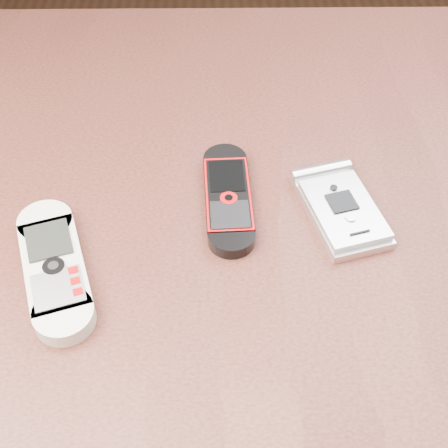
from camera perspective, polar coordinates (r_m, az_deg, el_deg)
table at (r=0.66m, az=-0.44°, el=-6.72°), size 1.20×0.80×0.75m
nokia_white at (r=0.56m, az=-15.25°, el=-3.83°), size 0.10×0.16×0.02m
nokia_black_red at (r=0.59m, az=0.37°, el=2.50°), size 0.05×0.14×0.01m
motorola_razr at (r=0.59m, az=10.76°, el=1.30°), size 0.09×0.13×0.02m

